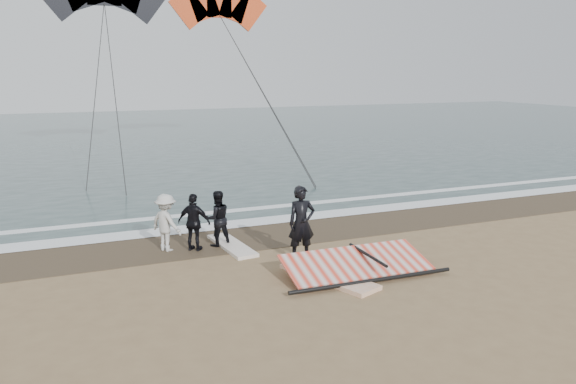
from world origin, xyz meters
The scene contains 11 objects.
ground centered at (0.00, 0.00, 0.00)m, with size 120.00×120.00×0.00m, color #8C704C.
sea centered at (0.00, 33.00, 0.01)m, with size 120.00×54.00×0.02m, color #233838.
wet_sand centered at (0.00, 4.50, 0.01)m, with size 120.00×2.80×0.01m, color #4C3D2B.
foam_near centered at (0.00, 5.90, 0.03)m, with size 120.00×0.90×0.01m, color white.
foam_far centered at (0.00, 7.60, 0.03)m, with size 120.00×0.45×0.01m, color white.
man_main centered at (0.40, 2.04, 0.97)m, with size 0.71×0.47×1.95m, color black.
board_white centered at (0.42, 0.50, 0.05)m, with size 0.73×2.62×0.10m, color silver.
board_cream centered at (-1.00, 3.70, 0.05)m, with size 0.61×2.29×0.10m, color white.
trio_cluster centered at (-2.08, 3.98, 0.79)m, with size 2.31×1.33×1.59m.
sail_rig centered at (1.12, 0.66, 0.19)m, with size 4.16×1.82×0.49m.
kite_red centered at (4.49, 23.82, 8.43)m, with size 6.73×7.18×16.29m.
Camera 1 is at (-5.25, -10.73, 4.83)m, focal length 35.00 mm.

